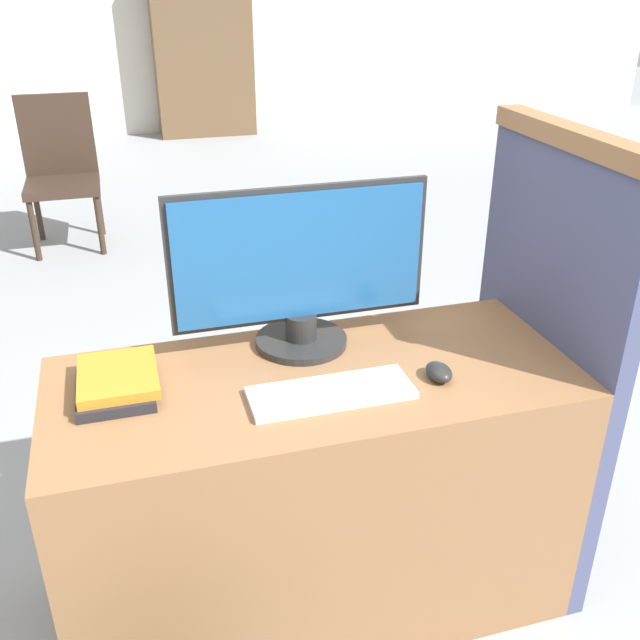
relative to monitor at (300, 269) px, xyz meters
name	(u,v)px	position (x,y,z in m)	size (l,w,h in m)	color
desk	(315,492)	(-0.01, -0.17, -0.57)	(1.29, 0.56, 0.72)	#8C603D
carrel_divider	(542,356)	(0.66, -0.12, -0.29)	(0.07, 0.66, 1.27)	#474C70
monitor	(300,269)	(0.00, 0.00, 0.00)	(0.66, 0.24, 0.43)	#282828
keyboard	(331,393)	(0.00, -0.26, -0.20)	(0.38, 0.14, 0.02)	silver
mouse	(439,372)	(0.27, -0.26, -0.19)	(0.06, 0.09, 0.04)	#262626
book_stack	(117,383)	(-0.47, -0.11, -0.19)	(0.19, 0.23, 0.05)	#232328
far_chair	(61,167)	(-0.74, 3.05, -0.44)	(0.44, 0.44, 0.92)	#38281E
bookshelf_far	(203,46)	(0.58, 6.08, -0.05)	(0.98, 0.32, 1.76)	brown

